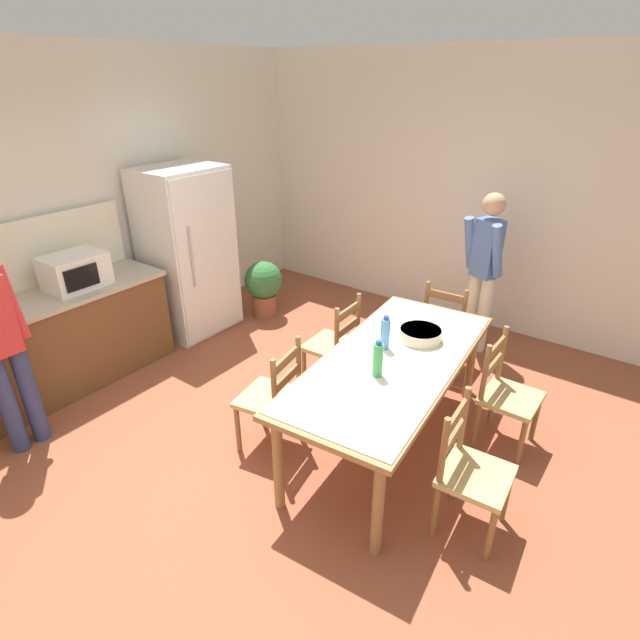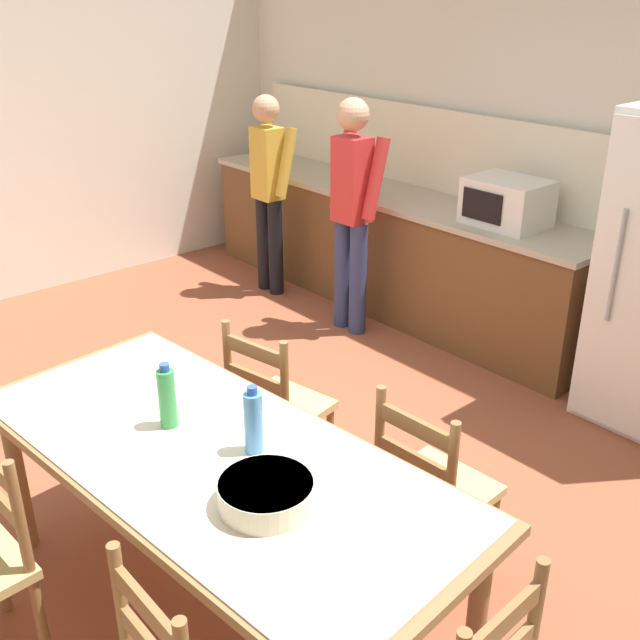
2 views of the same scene
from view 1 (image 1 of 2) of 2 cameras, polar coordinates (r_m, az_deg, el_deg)
name	(u,v)px [view 1 (image 1 of 2)]	position (r m, az deg, el deg)	size (l,w,h in m)	color
ground_plane	(273,462)	(3.92, -5.39, -15.88)	(8.32, 8.32, 0.00)	brown
wall_back	(45,217)	(5.24, -28.95, 10.23)	(6.52, 0.12, 2.90)	silver
wall_right	(464,192)	(5.84, 16.15, 13.85)	(0.12, 5.20, 2.90)	silver
refrigerator	(188,252)	(5.59, -14.86, 7.49)	(0.83, 0.73, 1.78)	white
microwave	(75,271)	(4.93, -26.20, 5.04)	(0.50, 0.39, 0.30)	white
dining_table	(392,367)	(3.69, 8.21, -5.37)	(2.17, 1.10, 0.78)	olive
bottle_near_centre	(378,359)	(3.37, 6.63, -4.50)	(0.07, 0.07, 0.27)	green
bottle_off_centre	(385,333)	(3.71, 7.46, -1.51)	(0.07, 0.07, 0.27)	#4C8ED6
serving_bowl	(421,334)	(3.90, 11.42, -1.55)	(0.32, 0.32, 0.09)	beige
chair_side_near_right	(506,395)	(4.06, 20.51, -8.03)	(0.42, 0.40, 0.91)	olive
chair_side_near_left	(470,472)	(3.31, 16.81, -16.31)	(0.44, 0.43, 0.91)	olive
chair_side_far_left	(272,398)	(3.80, -5.47, -8.85)	(0.49, 0.47, 0.91)	olive
chair_side_far_right	(334,345)	(4.46, 1.65, -2.89)	(0.44, 0.42, 0.91)	olive
chair_head_end	(447,327)	(4.93, 14.29, -0.74)	(0.42, 0.44, 0.91)	olive
person_by_table	(484,266)	(5.20, 18.23, 5.91)	(0.35, 0.46, 1.63)	silver
potted_plant	(264,285)	(5.91, -6.46, 4.01)	(0.44, 0.44, 0.67)	brown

